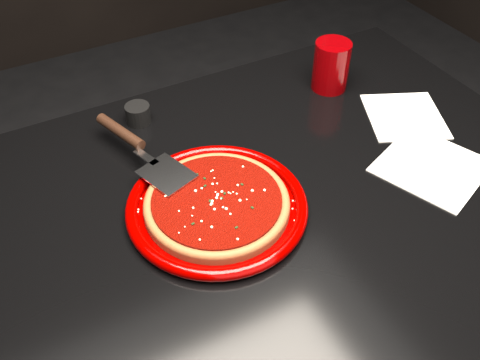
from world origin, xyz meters
name	(u,v)px	position (x,y,z in m)	size (l,w,h in m)	color
table	(246,323)	(0.00, 0.00, 0.38)	(1.20, 0.80, 0.75)	black
plate	(217,206)	(-0.05, 0.01, 0.76)	(0.31, 0.31, 0.02)	#6E0000
pizza_crust	(217,205)	(-0.05, 0.01, 0.76)	(0.24, 0.24, 0.01)	brown
pizza_crust_rim	(217,202)	(-0.05, 0.01, 0.77)	(0.24, 0.24, 0.02)	brown
pizza_sauce	(217,200)	(-0.05, 0.01, 0.78)	(0.22, 0.22, 0.01)	#730A03
parmesan_dusting	(217,198)	(-0.05, 0.01, 0.78)	(0.21, 0.21, 0.01)	#EEE7BE
basil_flecks	(217,198)	(-0.05, 0.01, 0.78)	(0.19, 0.19, 0.00)	black
pizza_server	(143,150)	(-0.12, 0.18, 0.79)	(0.08, 0.30, 0.02)	silver
cup	(331,66)	(0.33, 0.23, 0.80)	(0.08, 0.08, 0.11)	#7D0103
napkin_a	(432,166)	(0.34, -0.08, 0.75)	(0.17, 0.17, 0.00)	white
napkin_b	(405,116)	(0.40, 0.07, 0.75)	(0.15, 0.16, 0.00)	white
ramekin	(138,114)	(-0.08, 0.31, 0.77)	(0.05, 0.05, 0.04)	black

